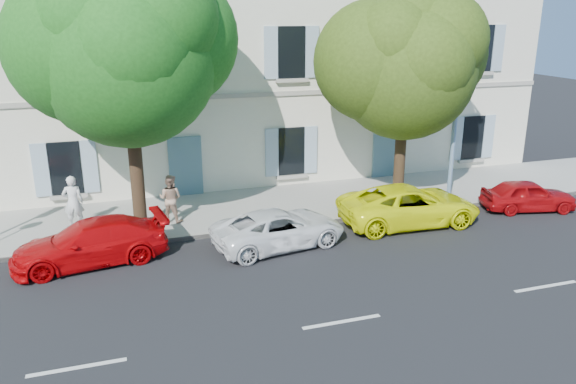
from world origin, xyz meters
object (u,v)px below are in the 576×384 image
object	(u,v)px
car_red_coupe	(90,243)
car_red_hatchback	(528,195)
tree_right	(405,69)
tree_left	(127,57)
car_white_coupe	(279,228)
pedestrian_b	(170,198)
car_yellow_supercar	(409,205)
pedestrian_a	(73,202)
street_lamp	(461,85)

from	to	relation	value
car_red_coupe	car_red_hatchback	distance (m)	15.54
car_red_coupe	tree_right	bearing A→B (deg)	91.38
car_red_coupe	tree_left	distance (m)	5.78
car_white_coupe	pedestrian_b	xyz separation A→B (m)	(-3.04, 2.88, 0.40)
pedestrian_b	car_white_coupe	bearing A→B (deg)	166.45
car_yellow_supercar	tree_left	bearing A→B (deg)	79.28
car_white_coupe	pedestrian_a	xyz separation A→B (m)	(-6.21, 3.28, 0.47)
pedestrian_b	car_yellow_supercar	bearing A→B (deg)	-166.73
car_yellow_supercar	car_red_hatchback	world-z (taller)	car_yellow_supercar
car_red_coupe	tree_left	world-z (taller)	tree_left
car_red_coupe	street_lamp	size ratio (longest dim) A/B	0.56
car_white_coupe	street_lamp	world-z (taller)	street_lamp
car_yellow_supercar	pedestrian_a	size ratio (longest dim) A/B	2.72
tree_right	pedestrian_a	world-z (taller)	tree_right
car_red_coupe	car_red_hatchback	xyz separation A→B (m)	(15.54, -0.06, -0.06)
car_white_coupe	tree_right	size ratio (longest dim) A/B	0.55
car_red_hatchback	pedestrian_a	bearing A→B (deg)	92.70
car_yellow_supercar	street_lamp	xyz separation A→B (m)	(2.46, 1.17, 3.93)
car_yellow_supercar	car_red_hatchback	bearing A→B (deg)	-88.80
tree_right	pedestrian_a	distance (m)	12.40
car_yellow_supercar	pedestrian_a	world-z (taller)	pedestrian_a
tree_left	pedestrian_b	bearing A→B (deg)	15.60
car_red_coupe	pedestrian_a	size ratio (longest dim) A/B	2.45
tree_left	pedestrian_a	bearing A→B (deg)	161.58
pedestrian_a	pedestrian_b	distance (m)	3.19
car_red_hatchback	tree_right	distance (m)	6.64
tree_left	street_lamp	size ratio (longest dim) A/B	1.11
tree_left	street_lamp	world-z (taller)	tree_left
tree_left	street_lamp	xyz separation A→B (m)	(11.48, -0.90, -1.18)
car_yellow_supercar	car_red_coupe	bearing A→B (deg)	92.38
car_yellow_supercar	street_lamp	distance (m)	4.78
tree_left	tree_right	distance (m)	9.58
street_lamp	pedestrian_b	size ratio (longest dim) A/B	4.69
car_white_coupe	car_red_hatchback	distance (m)	9.88
street_lamp	pedestrian_a	distance (m)	14.13
car_yellow_supercar	car_white_coupe	bearing A→B (deg)	98.17
car_white_coupe	tree_left	bearing A→B (deg)	48.07
car_yellow_supercar	car_red_hatchback	xyz separation A→B (m)	(4.96, -0.09, -0.11)
car_red_hatchback	tree_left	size ratio (longest dim) A/B	0.39
car_yellow_supercar	tree_left	world-z (taller)	tree_left
car_red_hatchback	street_lamp	xyz separation A→B (m)	(-2.50, 1.26, 4.03)
car_red_coupe	pedestrian_a	bearing A→B (deg)	-177.27
car_yellow_supercar	tree_right	distance (m)	4.86
tree_left	tree_right	bearing A→B (deg)	-1.40
car_red_hatchback	tree_right	bearing A→B (deg)	79.17
street_lamp	pedestrian_a	bearing A→B (deg)	173.27
street_lamp	car_red_hatchback	bearing A→B (deg)	-26.81
car_white_coupe	tree_left	xyz separation A→B (m)	(-4.10, 2.58, 5.20)
tree_left	tree_right	size ratio (longest dim) A/B	1.12
car_red_hatchback	pedestrian_b	size ratio (longest dim) A/B	2.03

